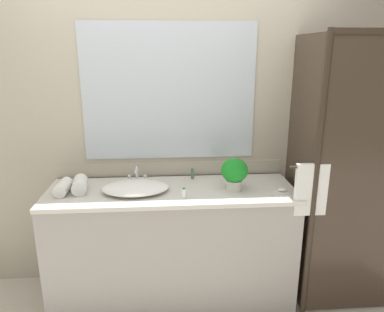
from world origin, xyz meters
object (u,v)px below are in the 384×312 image
Objects in this scene: rolled_towel_middle at (80,185)px; faucet at (137,178)px; sink_basin at (135,187)px; amenity_bottle_lotion at (192,174)px; potted_plant at (234,172)px; amenity_bottle_conditioner at (184,193)px; soap_dish at (282,191)px; rolled_towel_near_edge at (63,187)px.

faucet is at bearing 20.84° from rolled_towel_middle.
faucet is (0.00, 0.18, 0.01)m from sink_basin.
rolled_towel_middle is (-0.82, -0.21, 0.01)m from amenity_bottle_lotion.
potted_plant is 0.40m from amenity_bottle_conditioner.
amenity_bottle_conditioner is at bearing -102.73° from amenity_bottle_lotion.
soap_dish is 0.52× the size of rolled_towel_near_edge.
faucet is 0.43m from amenity_bottle_lotion.
rolled_towel_middle is (0.11, 0.03, 0.01)m from rolled_towel_near_edge.
rolled_towel_middle reaches higher than amenity_bottle_lotion.
soap_dish is (0.33, -0.09, -0.12)m from potted_plant.
rolled_towel_near_edge is (-0.50, 0.01, 0.01)m from sink_basin.
rolled_towel_near_edge reaches higher than sink_basin.
faucet is at bearing 164.95° from potted_plant.
faucet is 2.00× the size of amenity_bottle_lotion.
potted_plant is at bearing -2.13° from rolled_towel_middle.
rolled_towel_middle is (-0.39, 0.03, 0.02)m from sink_basin.
soap_dish is at bearing -5.21° from rolled_towel_middle.
rolled_towel_middle is (-0.39, -0.15, 0.01)m from faucet.
amenity_bottle_conditioner is 0.39× the size of rolled_towel_middle.
sink_basin is 0.39m from rolled_towel_middle.
rolled_towel_middle is at bearing -165.90° from amenity_bottle_lotion.
potted_plant is 1.22m from rolled_towel_near_edge.
rolled_towel_middle reaches higher than soap_dish.
potted_plant is 0.39m from amenity_bottle_lotion.
amenity_bottle_lotion is 0.84m from rolled_towel_middle.
faucet is 0.42m from rolled_towel_middle.
rolled_towel_near_edge reaches higher than amenity_bottle_lotion.
sink_basin is 2.06× the size of potted_plant.
rolled_towel_middle is at bearing 175.28° from sink_basin.
sink_basin is 0.18m from faucet.
sink_basin is 2.81× the size of faucet.
faucet reaches higher than soap_dish.
sink_basin is at bearing 179.31° from potted_plant.
faucet is 1.08m from soap_dish.
soap_dish is at bearing -15.18° from potted_plant.
sink_basin is 0.49m from amenity_bottle_lotion.
potted_plant is (0.71, -0.19, 0.09)m from faucet.
potted_plant reaches higher than amenity_bottle_lotion.
rolled_towel_middle reaches higher than rolled_towel_near_edge.
faucet is 0.89× the size of rolled_towel_near_edge.
amenity_bottle_conditioner is at bearing -159.83° from potted_plant.
rolled_towel_middle is (-1.10, 0.04, -0.08)m from potted_plant.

